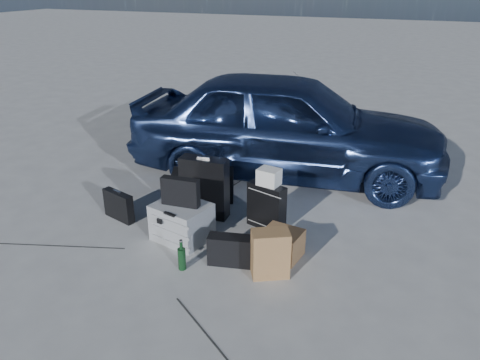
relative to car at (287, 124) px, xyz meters
The scene contains 15 objects.
ground 2.47m from the car, 96.65° to the right, with size 60.00×60.00×0.00m, color #B9B9B4.
car is the anchor object (origin of this frame).
pelican_case 2.27m from the car, 102.45° to the right, with size 0.55×0.45×0.40m, color #ACAEB1.
laptop_bag 2.22m from the car, 102.41° to the right, with size 0.40×0.10×0.30m, color black.
briefcase 2.52m from the car, 123.79° to the right, with size 0.43×0.10×0.34m, color black.
suitcase_left 1.70m from the car, 107.19° to the right, with size 0.55×0.20×0.71m, color black.
suitcase_right 1.67m from the car, 80.41° to the right, with size 0.43×0.16×0.52m, color black.
white_carton 1.60m from the car, 79.79° to the right, with size 0.23×0.18×0.18m, color silver.
duffel_bag 1.49m from the car, 120.67° to the right, with size 0.75×0.32×0.38m, color black.
flat_box_white 1.42m from the car, 120.66° to the right, with size 0.38×0.29×0.07m, color silver.
flat_box_black 1.42m from the car, 120.98° to the right, with size 0.30×0.21×0.06m, color black.
kraft_bag 2.56m from the car, 76.09° to the right, with size 0.34×0.21×0.46m, color #966A41.
cardboard_box 2.25m from the car, 73.74° to the right, with size 0.37×0.33×0.28m, color brown.
messenger_bag 2.48m from the car, 85.59° to the right, with size 0.43×0.16×0.30m, color black.
green_bottle 2.74m from the car, 94.40° to the right, with size 0.08×0.08×0.30m, color black.
Camera 1 is at (2.02, -3.61, 2.59)m, focal length 35.00 mm.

